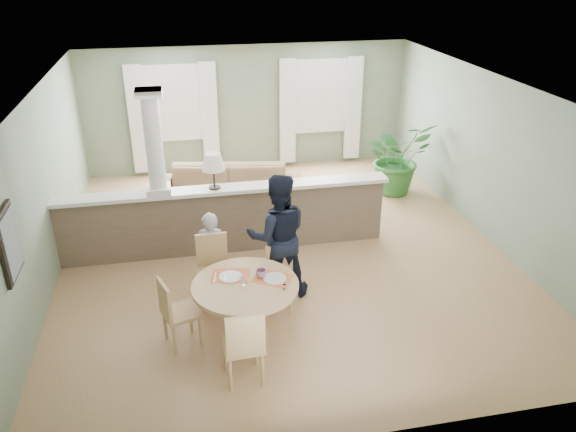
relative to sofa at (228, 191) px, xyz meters
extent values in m
plane|color=tan|center=(0.73, -1.68, -0.41)|extent=(8.00, 8.00, 0.00)
cube|color=gray|center=(0.73, 2.32, 0.94)|extent=(7.00, 0.02, 2.70)
cube|color=gray|center=(-2.77, -1.68, 0.94)|extent=(0.02, 8.00, 2.70)
cube|color=gray|center=(4.23, -1.68, 0.94)|extent=(0.02, 8.00, 2.70)
cube|color=gray|center=(0.73, -5.68, 0.94)|extent=(7.00, 0.02, 2.70)
cube|color=white|center=(0.73, -1.68, 2.29)|extent=(7.00, 8.00, 0.02)
cube|color=white|center=(-0.87, 2.29, 1.14)|extent=(1.10, 0.02, 1.50)
cube|color=white|center=(-0.87, 2.26, 1.14)|extent=(1.22, 0.04, 1.62)
cube|color=white|center=(2.33, 2.29, 1.14)|extent=(1.10, 0.02, 1.50)
cube|color=white|center=(2.33, 2.26, 1.14)|extent=(1.22, 0.04, 1.62)
cube|color=white|center=(-1.62, 2.20, 0.84)|extent=(0.35, 0.10, 2.30)
cube|color=white|center=(-0.12, 2.20, 0.84)|extent=(0.35, 0.10, 2.30)
cube|color=white|center=(1.58, 2.20, 0.84)|extent=(0.35, 0.10, 2.30)
cube|color=white|center=(3.08, 2.20, 0.84)|extent=(0.35, 0.10, 2.30)
cube|color=black|center=(-2.74, -3.68, 1.14)|extent=(0.04, 0.62, 0.82)
cube|color=slate|center=(-2.72, -3.68, 1.14)|extent=(0.02, 0.52, 0.72)
cube|color=#765D4C|center=(-0.17, -1.48, 0.11)|extent=(5.20, 0.22, 1.05)
cube|color=white|center=(-0.17, -1.48, 0.67)|extent=(5.32, 0.36, 0.06)
cube|color=white|center=(-1.17, -1.48, 0.75)|extent=(0.36, 0.36, 0.10)
cylinder|color=white|center=(-1.17, -1.48, 1.49)|extent=(0.26, 0.26, 1.39)
cube|color=white|center=(-1.17, -1.48, 2.24)|extent=(0.38, 0.38, 0.10)
cylinder|color=black|center=(-0.32, -1.48, 0.71)|extent=(0.18, 0.18, 0.03)
cylinder|color=black|center=(-0.32, -1.48, 0.87)|extent=(0.03, 0.03, 0.28)
cone|color=beige|center=(-0.32, -1.48, 1.14)|extent=(0.36, 0.36, 0.26)
imported|color=olive|center=(0.00, 0.00, 0.00)|extent=(2.96, 1.58, 0.82)
imported|color=#2A6729|center=(3.43, 0.31, 0.32)|extent=(1.58, 1.46, 1.46)
cylinder|color=tan|center=(-0.16, -3.84, -0.39)|extent=(0.55, 0.55, 0.04)
cylinder|color=tan|center=(-0.16, -3.84, -0.01)|extent=(0.15, 0.15, 0.71)
cylinder|color=tan|center=(-0.16, -3.84, 0.37)|extent=(1.32, 1.32, 0.04)
cube|color=red|center=(-0.32, -3.62, 0.39)|extent=(0.52, 0.42, 0.01)
cube|color=red|center=(0.19, -3.78, 0.39)|extent=(0.58, 0.53, 0.01)
cylinder|color=silver|center=(-0.32, -3.65, 0.40)|extent=(0.29, 0.29, 0.01)
cylinder|color=silver|center=(0.21, -3.80, 0.40)|extent=(0.29, 0.29, 0.01)
cylinder|color=white|center=(-0.19, -3.86, 0.44)|extent=(0.08, 0.08, 0.10)
cube|color=silver|center=(-0.39, -3.69, 0.41)|extent=(0.05, 0.19, 0.00)
cube|color=silver|center=(-0.51, -3.62, 0.39)|extent=(0.05, 0.23, 0.00)
cylinder|color=white|center=(0.28, -4.05, 0.42)|extent=(0.04, 0.04, 0.07)
cylinder|color=silver|center=(0.28, -4.05, 0.46)|extent=(0.04, 0.04, 0.01)
imported|color=blue|center=(0.05, -3.72, 0.44)|extent=(0.15, 0.15, 0.10)
cube|color=tan|center=(-0.49, -3.01, 0.07)|extent=(0.46, 0.46, 0.05)
cylinder|color=tan|center=(-0.67, -3.19, -0.18)|extent=(0.04, 0.04, 0.46)
cylinder|color=tan|center=(-0.30, -3.19, -0.18)|extent=(0.04, 0.04, 0.46)
cylinder|color=tan|center=(-0.68, -2.83, -0.18)|extent=(0.04, 0.04, 0.46)
cylinder|color=tan|center=(-0.31, -2.82, -0.18)|extent=(0.04, 0.04, 0.46)
cube|color=tan|center=(-0.49, -2.80, 0.34)|extent=(0.43, 0.05, 0.49)
cube|color=tan|center=(0.37, -3.27, 0.01)|extent=(0.45, 0.45, 0.05)
cylinder|color=tan|center=(0.18, -3.39, -0.21)|extent=(0.04, 0.04, 0.40)
cylinder|color=tan|center=(0.49, -3.45, -0.21)|extent=(0.04, 0.04, 0.40)
cylinder|color=tan|center=(0.24, -3.08, -0.21)|extent=(0.04, 0.04, 0.40)
cylinder|color=tan|center=(0.55, -3.14, -0.21)|extent=(0.04, 0.04, 0.40)
cube|color=tan|center=(0.40, -3.09, 0.24)|extent=(0.37, 0.11, 0.43)
cube|color=tan|center=(-0.29, -4.58, 0.07)|extent=(0.47, 0.47, 0.05)
cylinder|color=tan|center=(-0.12, -4.39, -0.18)|extent=(0.04, 0.04, 0.46)
cylinder|color=tan|center=(-0.48, -4.41, -0.18)|extent=(0.04, 0.04, 0.46)
cylinder|color=tan|center=(-0.10, -4.75, -0.18)|extent=(0.04, 0.04, 0.46)
cylinder|color=tan|center=(-0.47, -4.77, -0.18)|extent=(0.04, 0.04, 0.46)
cube|color=tan|center=(-0.28, -4.78, 0.34)|extent=(0.43, 0.06, 0.49)
cube|color=tan|center=(-0.96, -3.79, 0.04)|extent=(0.53, 0.53, 0.05)
cylinder|color=tan|center=(-0.74, -3.89, -0.20)|extent=(0.04, 0.04, 0.43)
cylinder|color=tan|center=(-0.85, -3.57, -0.20)|extent=(0.04, 0.04, 0.43)
cylinder|color=tan|center=(-1.07, -4.00, -0.20)|extent=(0.04, 0.04, 0.43)
cylinder|color=tan|center=(-1.17, -3.68, -0.20)|extent=(0.04, 0.04, 0.43)
cube|color=tan|center=(-1.14, -3.85, 0.29)|extent=(0.17, 0.39, 0.46)
imported|color=#9F9FA4|center=(-0.50, -2.69, 0.22)|extent=(0.49, 0.35, 1.26)
imported|color=black|center=(0.42, -2.88, 0.50)|extent=(0.92, 0.73, 1.82)
camera|label=1|loc=(-0.80, -9.64, 4.09)|focal=35.00mm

